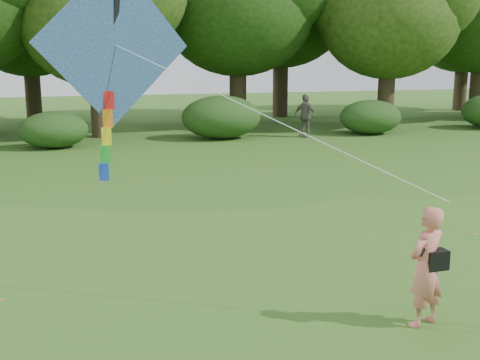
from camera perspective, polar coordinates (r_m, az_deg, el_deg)
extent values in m
plane|color=#265114|center=(9.02, 10.07, -11.48)|extent=(100.00, 100.00, 0.00)
imported|color=#D77365|center=(8.31, 17.21, -7.87)|extent=(0.69, 0.57, 1.62)
imported|color=#645F58|center=(26.96, 6.17, 6.09)|extent=(1.01, 1.19, 1.91)
cube|color=black|center=(8.32, 18.06, -7.19)|extent=(0.30, 0.20, 0.26)
cylinder|color=black|center=(8.15, 17.54, -5.22)|extent=(0.33, 0.14, 0.47)
cube|color=#294EB2|center=(8.84, -11.85, 12.47)|extent=(2.25, 0.81, 2.35)
cube|color=black|center=(8.87, -11.87, 12.47)|extent=(0.27, 0.44, 2.14)
cylinder|color=white|center=(8.13, 3.25, 5.73)|extent=(3.94, 2.42, 2.01)
cube|color=red|center=(8.87, -12.30, 7.40)|extent=(0.14, 0.06, 0.26)
cube|color=orange|center=(8.89, -12.42, 5.72)|extent=(0.14, 0.06, 0.26)
cube|color=yellow|center=(8.91, -12.54, 4.04)|extent=(0.14, 0.06, 0.26)
cube|color=green|center=(8.95, -12.66, 2.38)|extent=(0.14, 0.06, 0.26)
cube|color=blue|center=(8.99, -12.78, 0.74)|extent=(0.14, 0.06, 0.26)
cylinder|color=#3A2D1E|center=(27.49, -13.18, 7.26)|extent=(0.80, 0.80, 3.15)
ellipsoid|color=#1E3F11|center=(27.45, -13.51, 14.21)|extent=(6.40, 6.40, 5.44)
cylinder|color=#3A2D1E|center=(30.71, -0.20, 8.48)|extent=(0.86, 0.86, 3.67)
ellipsoid|color=#1E3F11|center=(30.75, -0.21, 15.80)|extent=(7.60, 7.60, 6.46)
cylinder|color=#3A2D1E|center=(31.24, 13.68, 7.98)|extent=(0.83, 0.83, 3.43)
ellipsoid|color=#1E3F11|center=(31.24, 14.00, 14.55)|extent=(6.80, 6.80, 5.78)
cylinder|color=#3A2D1E|center=(36.85, 21.60, 8.28)|extent=(0.87, 0.87, 3.78)
cylinder|color=#3A2D1E|center=(34.92, -19.04, 8.08)|extent=(0.84, 0.84, 3.50)
ellipsoid|color=#1E3F11|center=(34.93, -19.45, 14.10)|extent=(7.00, 7.00, 5.95)
cylinder|color=#3A2D1E|center=(36.25, 3.85, 9.20)|extent=(0.90, 0.90, 4.02)
ellipsoid|color=#1E3F11|center=(36.31, 3.94, 15.77)|extent=(7.80, 7.80, 6.63)
cylinder|color=#3A2D1E|center=(43.04, 20.19, 8.60)|extent=(0.85, 0.85, 3.57)
ellipsoid|color=#1E3F11|center=(43.05, 20.55, 13.60)|extent=(7.20, 7.20, 6.12)
ellipsoid|color=#264919|center=(24.61, -17.26, 4.55)|extent=(2.66, 2.09, 1.42)
ellipsoid|color=#264919|center=(26.30, -1.80, 5.98)|extent=(3.50, 2.75, 1.88)
ellipsoid|color=#264919|center=(28.50, 12.26, 5.86)|extent=(2.94, 2.31, 1.58)
cube|color=olive|center=(17.21, -6.84, -0.23)|extent=(0.14, 0.12, 0.01)
cube|color=olive|center=(19.18, 1.78, 1.07)|extent=(0.10, 0.13, 0.01)
cube|color=olive|center=(16.50, 12.05, -0.92)|extent=(0.14, 0.13, 0.01)
cube|color=olive|center=(16.62, -13.93, -0.92)|extent=(0.14, 0.13, 0.01)
cube|color=olive|center=(17.84, -9.48, 0.11)|extent=(0.14, 0.14, 0.01)
cube|color=olive|center=(13.04, 21.35, -4.80)|extent=(0.14, 0.12, 0.01)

